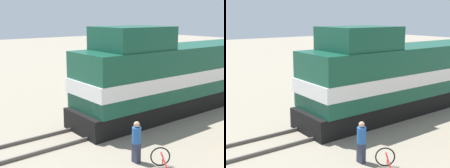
# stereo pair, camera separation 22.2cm
# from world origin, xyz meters

# --- Properties ---
(ground_plane) EXTENTS (120.00, 120.00, 0.00)m
(ground_plane) POSITION_xyz_m (0.00, 0.00, 0.00)
(ground_plane) COLOR gray
(rail_near) EXTENTS (0.08, 31.40, 0.15)m
(rail_near) POSITION_xyz_m (-0.72, 0.00, 0.07)
(rail_near) COLOR #4C4742
(rail_near) RESTS_ON ground_plane
(rail_far) EXTENTS (0.08, 31.40, 0.15)m
(rail_far) POSITION_xyz_m (0.72, 0.00, 0.07)
(rail_far) COLOR #4C4742
(rail_far) RESTS_ON ground_plane
(locomotive) EXTENTS (2.98, 15.88, 4.84)m
(locomotive) POSITION_xyz_m (0.00, 4.65, 2.02)
(locomotive) COLOR black
(locomotive) RESTS_ON ground_plane
(person_bystander) EXTENTS (0.34, 0.34, 1.60)m
(person_bystander) POSITION_xyz_m (3.57, -2.49, 0.86)
(person_bystander) COLOR #2D3347
(person_bystander) RESTS_ON ground_plane
(bicycle) EXTENTS (1.71, 1.55, 0.73)m
(bicycle) POSITION_xyz_m (4.93, -2.46, 0.37)
(bicycle) COLOR black
(bicycle) RESTS_ON ground_plane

